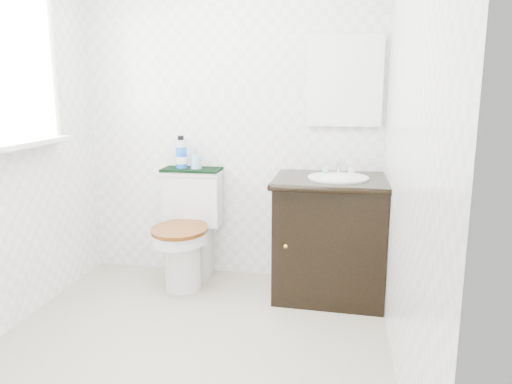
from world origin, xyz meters
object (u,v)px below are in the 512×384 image
(toilet, at_px, (188,235))
(mouthwash_bottle, at_px, (181,153))
(cup, at_px, (196,162))
(vanity, at_px, (332,234))
(trash_bin, at_px, (288,268))

(toilet, distance_m, mouthwash_bottle, 0.60)
(cup, bearing_deg, mouthwash_bottle, 174.86)
(vanity, relative_size, mouthwash_bottle, 3.89)
(toilet, distance_m, vanity, 1.04)
(mouthwash_bottle, bearing_deg, cup, -5.14)
(trash_bin, relative_size, mouthwash_bottle, 1.24)
(vanity, xyz_separation_m, mouthwash_bottle, (-1.12, 0.20, 0.50))
(cup, bearing_deg, vanity, -10.59)
(mouthwash_bottle, xyz_separation_m, cup, (0.12, -0.01, -0.06))
(toilet, bearing_deg, trash_bin, -0.72)
(trash_bin, bearing_deg, cup, 169.22)
(cup, bearing_deg, toilet, -106.61)
(toilet, relative_size, cup, 8.21)
(vanity, bearing_deg, trash_bin, 169.85)
(vanity, relative_size, cup, 9.34)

